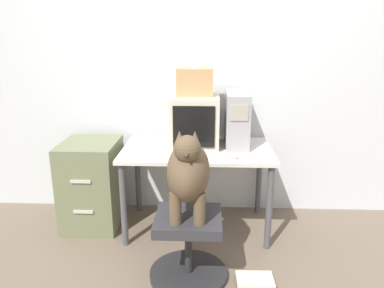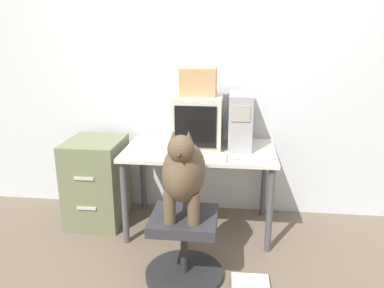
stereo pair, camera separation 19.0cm
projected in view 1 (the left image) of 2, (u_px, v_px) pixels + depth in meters
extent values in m
plane|color=#6B5B4C|center=(195.00, 249.00, 2.92)|extent=(12.00, 12.00, 0.00)
cube|color=silver|center=(199.00, 71.00, 3.29)|extent=(8.00, 0.05, 2.60)
cube|color=silver|center=(197.00, 150.00, 3.06)|extent=(1.22, 0.71, 0.03)
cylinder|color=#4C4C51|center=(124.00, 205.00, 2.90)|extent=(0.05, 0.05, 0.69)
cylinder|color=#4C4C51|center=(269.00, 208.00, 2.85)|extent=(0.05, 0.05, 0.69)
cylinder|color=#4C4C51|center=(138.00, 176.00, 3.48)|extent=(0.05, 0.05, 0.69)
cylinder|color=#4C4C51|center=(259.00, 178.00, 3.43)|extent=(0.05, 0.05, 0.69)
cube|color=beige|center=(195.00, 121.00, 3.10)|extent=(0.40, 0.42, 0.42)
cube|color=black|center=(194.00, 127.00, 2.89)|extent=(0.32, 0.01, 0.33)
cube|color=#99999E|center=(237.00, 119.00, 3.09)|extent=(0.19, 0.43, 0.44)
cube|color=#9E998E|center=(239.00, 113.00, 2.85)|extent=(0.14, 0.01, 0.12)
cube|color=beige|center=(195.00, 156.00, 2.83)|extent=(0.46, 0.18, 0.02)
cube|color=beige|center=(195.00, 155.00, 2.82)|extent=(0.43, 0.15, 0.00)
ellipsoid|color=beige|center=(234.00, 157.00, 2.80)|extent=(0.07, 0.04, 0.03)
cylinder|color=#262628|center=(189.00, 274.00, 2.60)|extent=(0.54, 0.54, 0.04)
cylinder|color=#262628|center=(188.00, 249.00, 2.54)|extent=(0.05, 0.05, 0.36)
cube|color=#2D2D33|center=(188.00, 220.00, 2.48)|extent=(0.44, 0.41, 0.07)
ellipsoid|color=brown|center=(188.00, 171.00, 2.40)|extent=(0.28, 0.48, 0.38)
cylinder|color=brown|center=(175.00, 208.00, 2.34)|extent=(0.08, 0.08, 0.21)
cylinder|color=brown|center=(199.00, 209.00, 2.33)|extent=(0.08, 0.08, 0.21)
sphere|color=brown|center=(187.00, 149.00, 2.22)|extent=(0.17, 0.17, 0.17)
cone|color=#3E3123|center=(186.00, 155.00, 2.15)|extent=(0.07, 0.08, 0.07)
cone|color=brown|center=(179.00, 137.00, 2.21)|extent=(0.06, 0.06, 0.07)
cone|color=brown|center=(195.00, 137.00, 2.21)|extent=(0.06, 0.06, 0.07)
torus|color=blue|center=(187.00, 158.00, 2.26)|extent=(0.12, 0.12, 0.02)
cube|color=#6B7251|center=(92.00, 184.00, 3.23)|extent=(0.46, 0.53, 0.75)
cube|color=beige|center=(81.00, 182.00, 2.93)|extent=(0.16, 0.01, 0.02)
cube|color=beige|center=(83.00, 212.00, 3.01)|extent=(0.16, 0.01, 0.02)
cube|color=tan|center=(195.00, 82.00, 3.00)|extent=(0.29, 0.21, 0.22)
cube|color=beige|center=(195.00, 68.00, 2.97)|extent=(0.04, 0.20, 0.00)
cube|color=#262628|center=(256.00, 282.00, 2.53)|extent=(0.23, 0.18, 0.02)
cube|color=silver|center=(255.00, 279.00, 2.52)|extent=(0.25, 0.18, 0.02)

